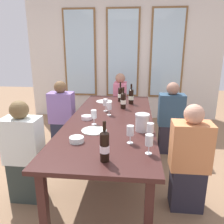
% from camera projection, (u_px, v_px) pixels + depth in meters
% --- Properties ---
extents(ground_plane, '(12.00, 12.00, 0.00)m').
position_uv_depth(ground_plane, '(111.00, 170.00, 3.10)').
color(ground_plane, '#8C6A4D').
extents(back_wall_with_windows, '(4.24, 0.10, 2.90)m').
position_uv_depth(back_wall_with_windows, '(123.00, 54.00, 5.01)').
color(back_wall_with_windows, silver).
rests_on(back_wall_with_windows, ground).
extents(dining_table, '(1.04, 2.65, 0.74)m').
position_uv_depth(dining_table, '(111.00, 123.00, 2.91)').
color(dining_table, '#3A1C1A').
rests_on(dining_table, ground).
extents(white_plate_0, '(0.26, 0.26, 0.01)m').
position_uv_depth(white_plate_0, '(104.00, 101.00, 3.74)').
color(white_plate_0, white).
rests_on(white_plate_0, dining_table).
extents(white_plate_1, '(0.27, 0.27, 0.01)m').
position_uv_depth(white_plate_1, '(94.00, 130.00, 2.47)').
color(white_plate_1, white).
rests_on(white_plate_1, dining_table).
extents(metal_pitcher, '(0.16, 0.16, 0.19)m').
position_uv_depth(metal_pitcher, '(142.00, 122.00, 2.45)').
color(metal_pitcher, silver).
rests_on(metal_pitcher, dining_table).
extents(wine_bottle_0, '(0.08, 0.08, 0.32)m').
position_uv_depth(wine_bottle_0, '(123.00, 100.00, 3.32)').
color(wine_bottle_0, black).
rests_on(wine_bottle_0, dining_table).
extents(wine_bottle_1, '(0.08, 0.08, 0.32)m').
position_uv_depth(wine_bottle_1, '(131.00, 96.00, 3.57)').
color(wine_bottle_1, black).
rests_on(wine_bottle_1, dining_table).
extents(wine_bottle_2, '(0.08, 0.08, 0.32)m').
position_uv_depth(wine_bottle_2, '(120.00, 94.00, 3.72)').
color(wine_bottle_2, black).
rests_on(wine_bottle_2, dining_table).
extents(wine_bottle_3, '(0.08, 0.08, 0.34)m').
position_uv_depth(wine_bottle_3, '(105.00, 146.00, 1.80)').
color(wine_bottle_3, black).
rests_on(wine_bottle_3, dining_table).
extents(tasting_bowl_0, '(0.13, 0.13, 0.05)m').
position_uv_depth(tasting_bowl_0, '(87.00, 118.00, 2.85)').
color(tasting_bowl_0, white).
rests_on(tasting_bowl_0, dining_table).
extents(tasting_bowl_1, '(0.14, 0.14, 0.05)m').
position_uv_depth(tasting_bowl_1, '(77.00, 140.00, 2.18)').
color(tasting_bowl_1, white).
rests_on(tasting_bowl_1, dining_table).
extents(wine_glass_0, '(0.07, 0.07, 0.17)m').
position_uv_depth(wine_glass_0, '(105.00, 103.00, 3.19)').
color(wine_glass_0, white).
rests_on(wine_glass_0, dining_table).
extents(wine_glass_1, '(0.07, 0.07, 0.17)m').
position_uv_depth(wine_glass_1, '(150.00, 129.00, 2.21)').
color(wine_glass_1, white).
rests_on(wine_glass_1, dining_table).
extents(wine_glass_2, '(0.07, 0.07, 0.17)m').
position_uv_depth(wine_glass_2, '(94.00, 115.00, 2.65)').
color(wine_glass_2, white).
rests_on(wine_glass_2, dining_table).
extents(wine_glass_3, '(0.07, 0.07, 0.17)m').
position_uv_depth(wine_glass_3, '(149.00, 141.00, 1.92)').
color(wine_glass_3, white).
rests_on(wine_glass_3, dining_table).
extents(wine_glass_4, '(0.07, 0.07, 0.17)m').
position_uv_depth(wine_glass_4, '(109.00, 106.00, 3.00)').
color(wine_glass_4, white).
rests_on(wine_glass_4, dining_table).
extents(wine_glass_5, '(0.07, 0.07, 0.17)m').
position_uv_depth(wine_glass_5, '(130.00, 131.00, 2.14)').
color(wine_glass_5, white).
rests_on(wine_glass_5, dining_table).
extents(seated_person_0, '(0.38, 0.24, 1.11)m').
position_uv_depth(seated_person_0, '(62.00, 118.00, 3.63)').
color(seated_person_0, '#262A3E').
rests_on(seated_person_0, ground).
extents(seated_person_1, '(0.38, 0.24, 1.11)m').
position_uv_depth(seated_person_1, '(171.00, 120.00, 3.51)').
color(seated_person_1, '#2A2531').
rests_on(seated_person_1, ground).
extents(seated_person_2, '(0.38, 0.24, 1.11)m').
position_uv_depth(seated_person_2, '(24.00, 154.00, 2.41)').
color(seated_person_2, '#2F3936').
rests_on(seated_person_2, ground).
extents(seated_person_3, '(0.38, 0.24, 1.11)m').
position_uv_depth(seated_person_3, '(189.00, 161.00, 2.27)').
color(seated_person_3, '#262431').
rests_on(seated_person_3, ground).
extents(seated_person_4, '(0.24, 0.38, 1.11)m').
position_uv_depth(seated_person_4, '(120.00, 103.00, 4.55)').
color(seated_person_4, '#372431').
rests_on(seated_person_4, ground).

